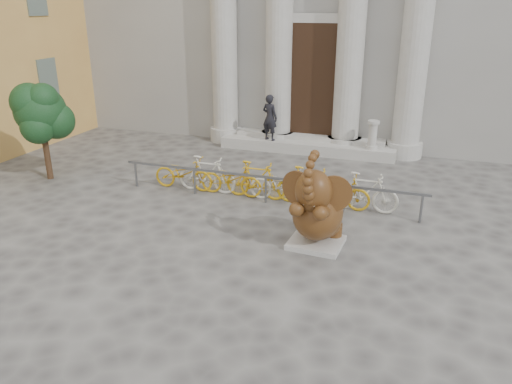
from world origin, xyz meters
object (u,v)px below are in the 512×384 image
(elephant_statue, at_px, (317,211))
(pedestrian, at_px, (270,117))
(tree, at_px, (41,113))
(bike_rack, at_px, (268,181))

(elephant_statue, relative_size, pedestrian, 1.39)
(tree, bearing_deg, elephant_statue, -11.59)
(bike_rack, bearing_deg, pedestrian, 107.03)
(elephant_statue, relative_size, tree, 0.78)
(pedestrian, bearing_deg, tree, 62.52)
(elephant_statue, bearing_deg, bike_rack, 132.21)
(elephant_statue, height_order, tree, tree)
(tree, bearing_deg, pedestrian, 44.02)
(bike_rack, distance_m, tree, 6.69)
(elephant_statue, bearing_deg, pedestrian, 118.72)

